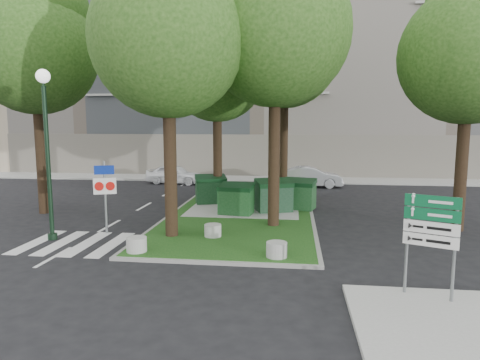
% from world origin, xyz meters
% --- Properties ---
extents(ground, '(120.00, 120.00, 0.00)m').
position_xyz_m(ground, '(0.00, 0.00, 0.00)').
color(ground, black).
rests_on(ground, ground).
extents(median_island, '(6.00, 16.00, 0.12)m').
position_xyz_m(median_island, '(0.50, 8.00, 0.06)').
color(median_island, '#154112').
rests_on(median_island, ground).
extents(median_kerb, '(6.30, 16.30, 0.10)m').
position_xyz_m(median_kerb, '(0.50, 8.00, 0.05)').
color(median_kerb, gray).
rests_on(median_kerb, ground).
extents(building_sidewalk, '(42.00, 3.00, 0.12)m').
position_xyz_m(building_sidewalk, '(0.00, 18.50, 0.06)').
color(building_sidewalk, '#999993').
rests_on(building_sidewalk, ground).
extents(zebra_crossing, '(5.00, 3.00, 0.01)m').
position_xyz_m(zebra_crossing, '(-3.75, 1.50, 0.01)').
color(zebra_crossing, silver).
rests_on(zebra_crossing, ground).
extents(apartment_building, '(41.00, 12.00, 16.00)m').
position_xyz_m(apartment_building, '(0.00, 26.00, 8.00)').
color(apartment_building, tan).
rests_on(apartment_building, ground).
extents(tree_median_near_left, '(5.20, 5.20, 10.53)m').
position_xyz_m(tree_median_near_left, '(-1.41, 2.56, 7.32)').
color(tree_median_near_left, black).
rests_on(tree_median_near_left, ground).
extents(tree_median_near_right, '(5.60, 5.60, 11.46)m').
position_xyz_m(tree_median_near_right, '(2.09, 4.56, 7.99)').
color(tree_median_near_right, black).
rests_on(tree_median_near_right, ground).
extents(tree_median_mid, '(4.80, 4.80, 9.99)m').
position_xyz_m(tree_median_mid, '(-0.91, 9.06, 6.98)').
color(tree_median_mid, black).
rests_on(tree_median_mid, ground).
extents(tree_median_far, '(5.80, 5.80, 11.93)m').
position_xyz_m(tree_median_far, '(2.29, 12.06, 8.32)').
color(tree_median_far, black).
rests_on(tree_median_far, ground).
extents(tree_street_left, '(5.40, 5.40, 11.00)m').
position_xyz_m(tree_street_left, '(-8.41, 6.06, 7.65)').
color(tree_street_left, black).
rests_on(tree_street_left, ground).
extents(tree_street_right, '(5.00, 5.00, 10.06)m').
position_xyz_m(tree_street_right, '(9.09, 5.06, 6.98)').
color(tree_street_right, black).
rests_on(tree_street_right, ground).
extents(dumpster_a, '(1.75, 1.46, 1.40)m').
position_xyz_m(dumpster_a, '(-1.31, 8.76, 0.79)').
color(dumpster_a, '#0E3617').
rests_on(dumpster_a, median_island).
extents(dumpster_b, '(1.60, 1.22, 1.36)m').
position_xyz_m(dumpster_b, '(0.29, 6.35, 0.77)').
color(dumpster_b, '#124018').
rests_on(dumpster_b, median_island).
extents(dumpster_c, '(1.85, 1.56, 1.46)m').
position_xyz_m(dumpster_c, '(1.89, 7.14, 0.82)').
color(dumpster_c, black).
rests_on(dumpster_c, median_island).
extents(dumpster_d, '(1.73, 1.41, 1.40)m').
position_xyz_m(dumpster_d, '(3.00, 7.87, 0.79)').
color(dumpster_d, '#123C18').
rests_on(dumpster_d, median_island).
extents(bollard_left, '(0.63, 0.63, 0.45)m').
position_xyz_m(bollard_left, '(-2.04, 0.50, 0.34)').
color(bollard_left, '#ADADA8').
rests_on(bollard_left, median_island).
extents(bollard_right, '(0.62, 0.62, 0.44)m').
position_xyz_m(bollard_right, '(2.29, 0.50, 0.34)').
color(bollard_right, '#A2A29D').
rests_on(bollard_right, median_island).
extents(bollard_mid, '(0.60, 0.60, 0.43)m').
position_xyz_m(bollard_mid, '(-0.03, 2.55, 0.33)').
color(bollard_mid, '#A8A8A3').
rests_on(bollard_mid, median_island).
extents(litter_bin, '(0.40, 0.40, 0.70)m').
position_xyz_m(litter_bin, '(3.20, 11.31, 0.47)').
color(litter_bin, yellow).
rests_on(litter_bin, median_island).
extents(street_lamp, '(0.47, 0.47, 5.87)m').
position_xyz_m(street_lamp, '(-5.65, 1.87, 3.69)').
color(street_lamp, black).
rests_on(street_lamp, ground).
extents(traffic_sign_pole, '(0.78, 0.30, 2.70)m').
position_xyz_m(traffic_sign_pole, '(-4.10, 2.89, 1.73)').
color(traffic_sign_pole, slate).
rests_on(traffic_sign_pole, ground).
extents(directional_sign, '(1.09, 0.52, 2.36)m').
position_xyz_m(directional_sign, '(5.85, -2.00, 1.69)').
color(directional_sign, slate).
rests_on(directional_sign, sidewalk_corner).
extents(car_white, '(3.94, 1.94, 1.29)m').
position_xyz_m(car_white, '(-5.18, 15.87, 0.65)').
color(car_white, white).
rests_on(car_white, ground).
extents(car_silver, '(4.03, 1.54, 1.31)m').
position_xyz_m(car_silver, '(3.83, 15.50, 0.66)').
color(car_silver, '#A6A8AE').
rests_on(car_silver, ground).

